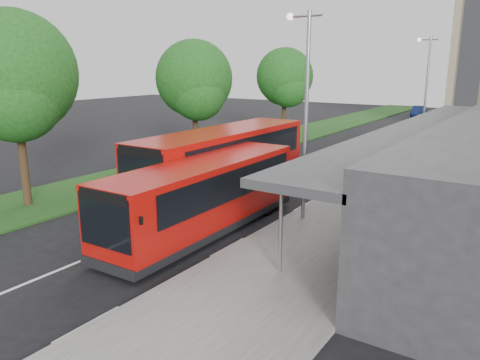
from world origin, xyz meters
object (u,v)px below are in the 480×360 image
object	(u,v)px
tree_far	(285,80)
bus_second	(224,162)
litter_bin	(390,174)
lamp_post_near	(304,104)
bollard	(415,151)
car_near	(435,120)
tree_mid	(195,84)
lamp_post_far	(425,86)
tree_near	(15,82)
bus_main	(204,196)
car_far	(419,111)

from	to	relation	value
tree_far	bus_second	bearing A→B (deg)	-70.57
litter_bin	lamp_post_near	bearing A→B (deg)	-98.82
lamp_post_near	bollard	bearing A→B (deg)	87.01
litter_bin	car_near	xyz separation A→B (m)	(-3.29, 27.09, 0.04)
tree_mid	bollard	world-z (taller)	tree_mid
tree_mid	lamp_post_far	xyz separation A→B (m)	(11.13, 12.95, -0.31)
tree_near	bus_main	distance (m)	9.75
lamp_post_near	bus_main	distance (m)	5.23
tree_near	litter_bin	size ratio (longest dim) A/B	10.41
tree_near	litter_bin	distance (m)	18.57
litter_bin	car_far	distance (m)	35.93
tree_far	litter_bin	size ratio (longest dim) A/B	9.35
lamp_post_near	car_near	size ratio (longest dim) A/B	2.27
bus_second	car_near	distance (m)	33.69
tree_near	lamp_post_near	xyz separation A→B (m)	(11.13, 4.95, -0.77)
litter_bin	car_far	world-z (taller)	car_far
bus_second	tree_mid	bearing A→B (deg)	137.84
tree_mid	tree_far	world-z (taller)	tree_mid
bus_second	car_near	bearing A→B (deg)	84.66
bus_main	bollard	distance (m)	18.67
car_far	tree_mid	bearing A→B (deg)	-103.89
lamp_post_near	bus_second	world-z (taller)	lamp_post_near
tree_near	car_near	size ratio (longest dim) A/B	2.42
tree_far	bus_second	world-z (taller)	tree_far
lamp_post_far	car_near	size ratio (longest dim) A/B	2.27
tree_mid	litter_bin	bearing A→B (deg)	4.36
bus_main	litter_bin	distance (m)	11.84
lamp_post_near	litter_bin	size ratio (longest dim) A/B	9.80
tree_mid	bus_main	distance (m)	13.93
car_near	bus_second	bearing A→B (deg)	-112.24
lamp_post_far	bus_main	world-z (taller)	lamp_post_far
bollard	tree_mid	bearing A→B (deg)	-145.80
bollard	car_near	bearing A→B (deg)	98.10
bus_main	tree_mid	bearing A→B (deg)	129.07
tree_far	lamp_post_far	distance (m)	11.17
tree_mid	car_far	xyz separation A→B (m)	(5.54, 36.22, -4.36)
tree_near	bollard	xyz separation A→B (m)	(11.92, 20.10, -4.81)
bus_main	bus_second	distance (m)	5.38
car_far	bus_main	bearing A→B (deg)	-91.32
lamp_post_near	litter_bin	world-z (taller)	lamp_post_near
tree_mid	car_far	distance (m)	36.90
litter_bin	car_near	size ratio (longest dim) A/B	0.23
bollard	car_near	xyz separation A→B (m)	(-2.84, 19.93, -0.08)
bus_main	car_far	size ratio (longest dim) A/B	2.40
tree_near	car_far	distance (m)	48.78
tree_far	lamp_post_far	bearing A→B (deg)	4.87
car_far	tree_far	bearing A→B (deg)	-108.08
tree_near	tree_mid	bearing A→B (deg)	90.00
tree_mid	car_far	world-z (taller)	tree_mid
tree_mid	bus_second	size ratio (longest dim) A/B	0.69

